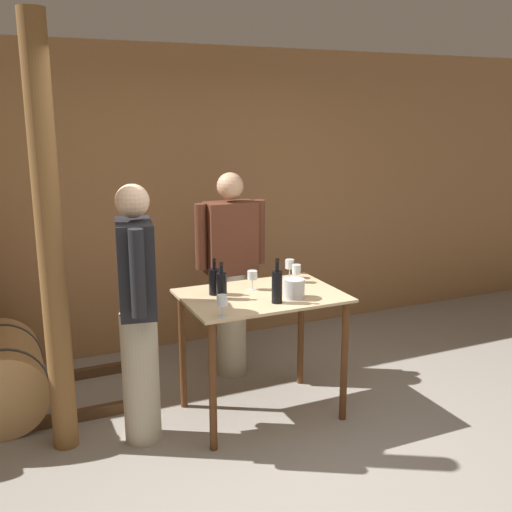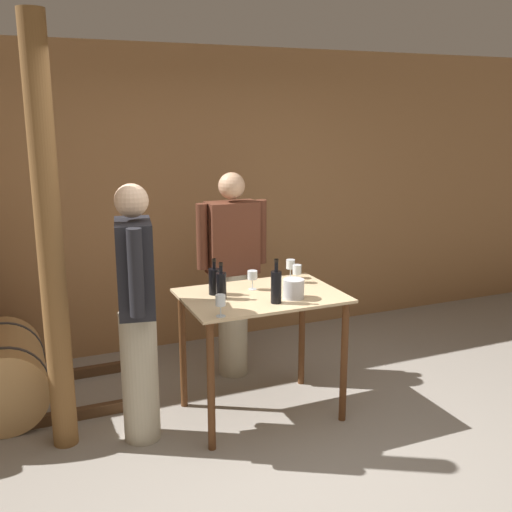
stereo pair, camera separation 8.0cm
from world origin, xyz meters
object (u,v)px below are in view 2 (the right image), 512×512
object	(u,v)px
wine_bottle_left	(221,285)
wine_glass_far_side	(291,265)
wine_bottle_center	(276,286)
wine_glass_near_center	(252,276)
wine_glass_near_right	(297,270)
wooden_post	(50,244)
ice_bucket	(294,289)
person_visitor_with_scarf	(137,309)
person_host	(232,271)
wine_bottle_far_left	(214,281)
wine_glass_near_left	(221,301)

from	to	relation	value
wine_bottle_left	wine_glass_far_side	xyz separation A→B (m)	(0.66, 0.29, 0.00)
wine_bottle_center	wine_glass_near_center	size ratio (longest dim) A/B	2.17
wine_bottle_left	wine_glass_near_center	world-z (taller)	wine_bottle_left
wine_bottle_center	wine_glass_near_right	size ratio (longest dim) A/B	2.22
wine_glass_far_side	wooden_post	bearing A→B (deg)	-174.37
wine_bottle_left	wine_bottle_center	xyz separation A→B (m)	(0.30, -0.22, 0.02)
ice_bucket	person_visitor_with_scarf	distance (m)	1.05
ice_bucket	person_host	distance (m)	0.90
wine_bottle_far_left	wine_glass_far_side	world-z (taller)	wine_bottle_far_left
wine_glass_near_center	wine_glass_near_right	bearing A→B (deg)	5.50
wine_bottle_left	wine_glass_near_right	xyz separation A→B (m)	(0.65, 0.16, -0.00)
wine_glass_near_left	wine_glass_near_right	size ratio (longest dim) A/B	1.04
wooden_post	wine_glass_far_side	world-z (taller)	wooden_post
wine_glass_near_right	wooden_post	bearing A→B (deg)	-178.82
wine_bottle_far_left	wine_glass_near_center	xyz separation A→B (m)	(0.29, 0.00, 0.00)
wine_glass_near_left	person_host	bearing A→B (deg)	65.68
wine_bottle_far_left	wine_glass_near_right	bearing A→B (deg)	3.23
wooden_post	ice_bucket	world-z (taller)	wooden_post
wine_bottle_left	wine_glass_near_left	bearing A→B (deg)	-110.24
wine_glass_far_side	person_host	xyz separation A→B (m)	(-0.31, 0.42, -0.12)
person_host	wine_bottle_far_left	bearing A→B (deg)	-121.03
wine_glass_near_right	wine_glass_far_side	size ratio (longest dim) A/B	0.95
wine_bottle_center	wine_glass_near_left	bearing A→B (deg)	-165.42
wine_bottle_far_left	wooden_post	bearing A→B (deg)	179.90
wine_glass_far_side	wine_bottle_far_left	bearing A→B (deg)	-165.62
wine_glass_far_side	person_visitor_with_scarf	bearing A→B (deg)	-166.31
wooden_post	wine_bottle_left	size ratio (longest dim) A/B	10.66
wine_glass_near_center	wine_glass_far_side	world-z (taller)	wine_glass_far_side
wine_glass_near_center	person_host	xyz separation A→B (m)	(0.07, 0.59, -0.12)
wine_glass_near_right	wine_glass_near_center	bearing A→B (deg)	-174.50
wine_bottle_left	wine_bottle_center	distance (m)	0.38
wine_bottle_far_left	wine_glass_near_center	distance (m)	0.29
wine_bottle_center	person_host	xyz separation A→B (m)	(0.05, 0.94, -0.13)
person_visitor_with_scarf	wine_glass_near_right	bearing A→B (deg)	7.76
wine_glass_near_center	wine_glass_far_side	size ratio (longest dim) A/B	0.97
person_host	ice_bucket	bearing A→B (deg)	-83.14
wooden_post	wine_glass_near_left	world-z (taller)	wooden_post
wine_glass_near_left	wine_glass_far_side	size ratio (longest dim) A/B	0.98
person_host	wine_glass_near_center	bearing A→B (deg)	-96.91
wine_glass_near_right	ice_bucket	world-z (taller)	wine_glass_near_right
wine_glass_near_center	wine_bottle_center	bearing A→B (deg)	-85.67
wooden_post	ice_bucket	distance (m)	1.59
person_visitor_with_scarf	person_host	bearing A→B (deg)	38.00
wine_bottle_left	wine_bottle_center	bearing A→B (deg)	-36.46
ice_bucket	wine_glass_near_left	bearing A→B (deg)	-164.71
wine_glass_near_center	ice_bucket	size ratio (longest dim) A/B	0.96
wooden_post	wine_glass_far_side	bearing A→B (deg)	5.63
wooden_post	person_host	size ratio (longest dim) A/B	1.61
person_visitor_with_scarf	wine_glass_far_side	bearing A→B (deg)	13.69
wine_bottle_left	wine_glass_far_side	size ratio (longest dim) A/B	1.78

